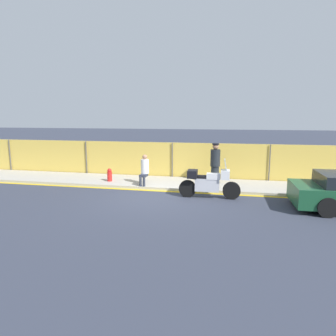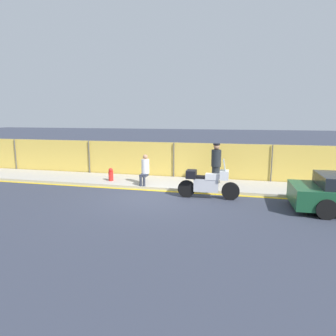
# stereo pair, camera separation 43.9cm
# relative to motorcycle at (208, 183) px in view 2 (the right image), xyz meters

# --- Properties ---
(ground_plane) EXTENTS (120.00, 120.00, 0.00)m
(ground_plane) POSITION_rel_motorcycle_xyz_m (-2.03, -0.44, -0.62)
(ground_plane) COLOR #333847
(sidewalk) EXTENTS (34.23, 2.42, 0.12)m
(sidewalk) POSITION_rel_motorcycle_xyz_m (-2.03, 1.97, -0.56)
(sidewalk) COLOR #ADA89E
(sidewalk) RESTS_ON ground_plane
(curb_paint_stripe) EXTENTS (34.23, 0.18, 0.01)m
(curb_paint_stripe) POSITION_rel_motorcycle_xyz_m (-2.03, 0.67, -0.62)
(curb_paint_stripe) COLOR gold
(curb_paint_stripe) RESTS_ON ground_plane
(storefront_fence) EXTENTS (32.52, 0.17, 1.82)m
(storefront_fence) POSITION_rel_motorcycle_xyz_m (-2.03, 3.28, 0.29)
(storefront_fence) COLOR gold
(storefront_fence) RESTS_ON ground_plane
(motorcycle) EXTENTS (2.34, 0.51, 1.53)m
(motorcycle) POSITION_rel_motorcycle_xyz_m (0.00, 0.00, 0.00)
(motorcycle) COLOR black
(motorcycle) RESTS_ON ground_plane
(officer_standing) EXTENTS (0.44, 0.44, 1.78)m
(officer_standing) POSITION_rel_motorcycle_xyz_m (0.12, 2.28, 0.41)
(officer_standing) COLOR #1E2328
(officer_standing) RESTS_ON sidewalk
(person_seated_on_curb) EXTENTS (0.35, 0.67, 1.33)m
(person_seated_on_curb) POSITION_rel_motorcycle_xyz_m (-2.90, 1.23, 0.24)
(person_seated_on_curb) COLOR #2D3342
(person_seated_on_curb) RESTS_ON sidewalk
(fire_hydrant) EXTENTS (0.22, 0.28, 0.60)m
(fire_hydrant) POSITION_rel_motorcycle_xyz_m (-4.67, 1.54, -0.20)
(fire_hydrant) COLOR red
(fire_hydrant) RESTS_ON sidewalk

